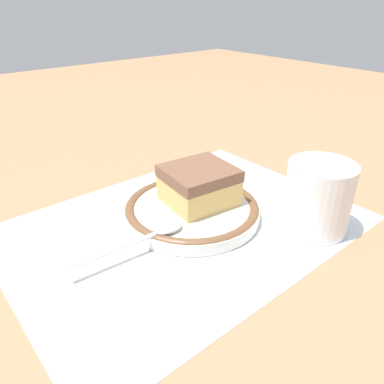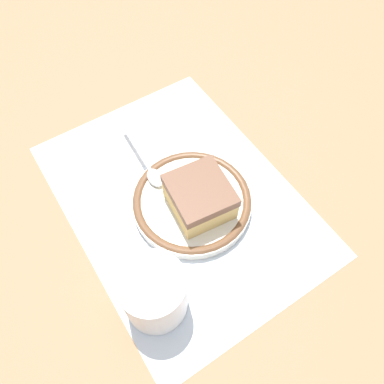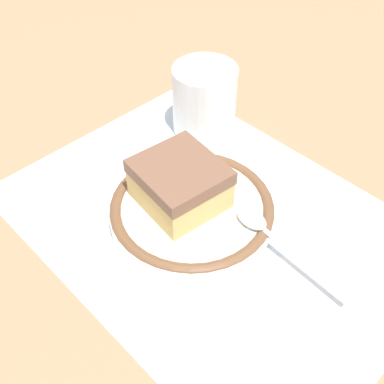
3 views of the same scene
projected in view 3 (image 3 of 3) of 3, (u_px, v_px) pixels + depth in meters
ground_plane at (211, 222)px, 0.50m from camera, size 2.40×2.40×0.00m
placemat at (211, 221)px, 0.50m from camera, size 0.42×0.31×0.00m
plate at (192, 209)px, 0.50m from camera, size 0.17×0.17×0.02m
cake_slice at (180, 184)px, 0.48m from camera, size 0.09×0.09×0.05m
spoon at (267, 231)px, 0.47m from camera, size 0.14×0.02×0.01m
cup at (204, 104)px, 0.59m from camera, size 0.08×0.08×0.09m
napkin at (308, 305)px, 0.43m from camera, size 0.16×0.17×0.00m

